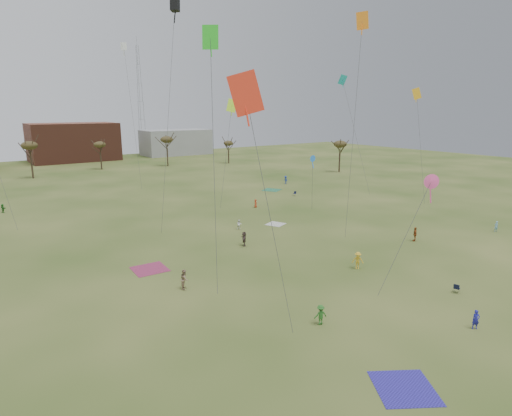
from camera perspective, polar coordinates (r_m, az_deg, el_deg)
ground at (r=40.48m, az=10.14°, el=-10.81°), size 260.00×260.00×0.00m
flyer_near_center at (r=34.03m, az=8.74°, el=-14.12°), size 1.17×0.88×1.62m
flyer_near_right at (r=37.08m, az=27.66°, el=-13.25°), size 0.66×0.62×1.52m
spectator_fore_a at (r=57.10m, az=20.75°, el=-3.33°), size 1.11×0.99×1.81m
spectator_fore_b at (r=40.23m, az=-9.66°, el=-9.49°), size 1.09×1.15×1.88m
spectator_fore_c at (r=51.57m, az=-1.63°, el=-4.19°), size 1.27×1.72×1.80m
flyer_mid_b at (r=45.61m, az=13.64°, el=-6.92°), size 1.32×1.33×1.84m
flyer_mid_c at (r=66.24m, az=29.79°, el=-2.18°), size 0.64×0.55×1.47m
spectator_mid_e at (r=58.55m, az=-2.28°, el=-2.26°), size 0.79×0.68×1.41m
flyer_far_a at (r=79.30m, az=-31.11°, el=-0.04°), size 0.92×1.42×1.47m
flyer_far_b at (r=71.53m, az=-0.06°, el=0.63°), size 0.78×0.84×1.44m
flyer_far_c at (r=94.75m, az=4.03°, el=3.83°), size 0.69×1.16×1.77m
blanket_blue at (r=28.93m, az=19.47°, el=-22.05°), size 4.82×4.82×0.03m
blanket_cream at (r=61.41m, az=2.68°, el=-2.20°), size 3.16×3.16×0.03m
blanket_plum at (r=45.91m, az=-14.21°, el=-8.05°), size 3.56×3.56×0.03m
blanket_olive at (r=87.28m, az=2.13°, el=2.45°), size 4.62×4.62×0.03m
camp_chair_center at (r=43.24m, az=25.55°, el=-9.98°), size 0.67×0.64×0.87m
camp_chair_right at (r=81.69m, az=5.23°, el=1.84°), size 0.59×0.55×0.87m
kites_aloft at (r=60.49m, az=-9.75°, el=19.33°), size 65.11×64.75×27.88m
tree_line at (r=107.70m, az=-22.84°, el=7.30°), size 117.44×49.32×8.91m
building_brick at (r=149.26m, az=-23.51°, el=8.21°), size 26.00×16.00×12.00m
building_grey at (r=158.72m, az=-10.78°, el=8.75°), size 24.00×12.00×9.00m
radio_tower at (r=160.87m, az=-15.42°, el=13.82°), size 1.51×1.72×41.00m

